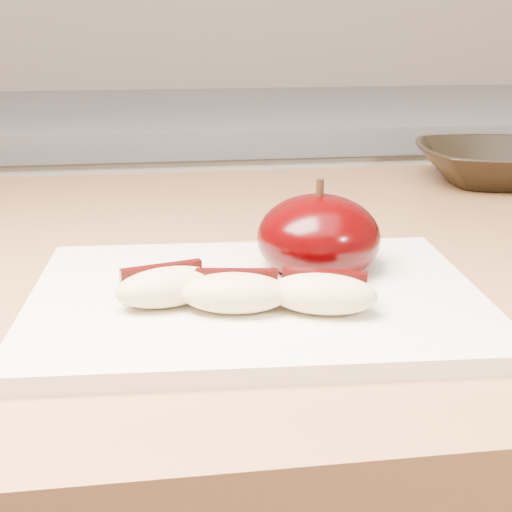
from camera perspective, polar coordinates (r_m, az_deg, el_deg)
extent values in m
cube|color=silver|center=(1.43, -8.59, -8.08)|extent=(2.40, 0.60, 0.90)
cube|color=slate|center=(1.29, -9.60, 10.87)|extent=(2.40, 0.62, 0.04)
cube|color=#996D42|center=(0.62, -10.51, -1.40)|extent=(1.64, 0.64, 0.04)
cube|color=silver|center=(0.49, 0.00, -3.47)|extent=(0.31, 0.24, 0.01)
ellipsoid|color=black|center=(0.52, 5.02, 1.47)|extent=(0.09, 0.09, 0.06)
cylinder|color=black|center=(0.51, 5.14, 5.45)|extent=(0.01, 0.01, 0.01)
ellipsoid|color=#DABE8A|center=(0.46, -7.05, -2.47)|extent=(0.08, 0.05, 0.03)
cube|color=black|center=(0.47, -7.54, -2.00)|extent=(0.05, 0.02, 0.02)
ellipsoid|color=#DABE8A|center=(0.45, -1.71, -2.97)|extent=(0.07, 0.04, 0.03)
cube|color=black|center=(0.46, -1.63, -2.42)|extent=(0.05, 0.01, 0.02)
ellipsoid|color=#DABE8A|center=(0.45, 5.33, -3.04)|extent=(0.08, 0.05, 0.03)
cube|color=black|center=(0.46, 5.48, -2.50)|extent=(0.05, 0.02, 0.02)
imported|color=black|center=(0.90, 18.61, 6.97)|extent=(0.21, 0.21, 0.05)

